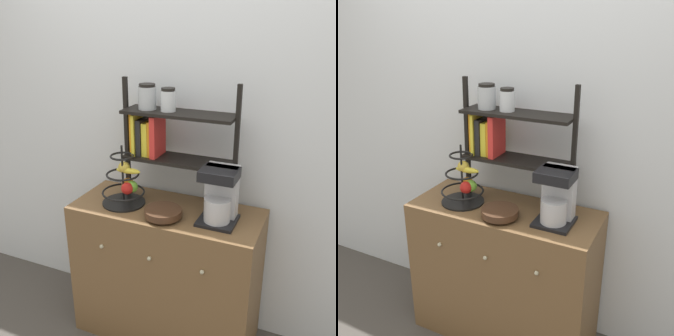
# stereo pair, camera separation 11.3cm
# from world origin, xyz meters

# --- Properties ---
(wall_back) EXTENTS (7.00, 0.05, 2.60)m
(wall_back) POSITION_xyz_m (0.00, 0.50, 1.30)
(wall_back) COLOR silver
(wall_back) RESTS_ON ground_plane
(sideboard) EXTENTS (1.11, 0.48, 0.89)m
(sideboard) POSITION_xyz_m (0.00, 0.23, 0.45)
(sideboard) COLOR brown
(sideboard) RESTS_ON ground_plane
(coffee_maker) EXTENTS (0.20, 0.21, 0.31)m
(coffee_maker) POSITION_xyz_m (0.32, 0.21, 1.04)
(coffee_maker) COLOR black
(coffee_maker) RESTS_ON sideboard
(fruit_stand) EXTENTS (0.26, 0.26, 0.36)m
(fruit_stand) POSITION_xyz_m (-0.25, 0.20, 1.01)
(fruit_stand) COLOR black
(fruit_stand) RESTS_ON sideboard
(wooden_bowl) EXTENTS (0.21, 0.21, 0.05)m
(wooden_bowl) POSITION_xyz_m (0.03, 0.12, 0.93)
(wooden_bowl) COLOR #422819
(wooden_bowl) RESTS_ON sideboard
(shelf_hutch) EXTENTS (0.69, 0.20, 0.73)m
(shelf_hutch) POSITION_xyz_m (-0.06, 0.32, 1.34)
(shelf_hutch) COLOR black
(shelf_hutch) RESTS_ON sideboard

